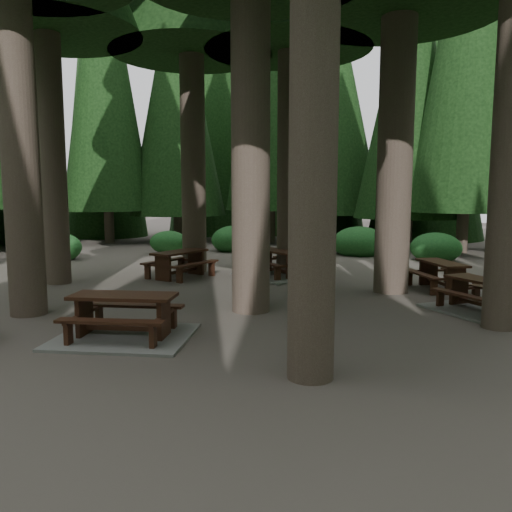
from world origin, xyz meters
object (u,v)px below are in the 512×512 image
Objects in this scene: picnic_table_f at (483,301)px; picnic_table_b at (180,260)px; picnic_table_c at (279,267)px; picnic_table_d at (441,271)px; picnic_table_a at (124,323)px.

picnic_table_b is at bearing -146.35° from picnic_table_f.
picnic_table_c reaches higher than picnic_table_d.
picnic_table_b is 7.67m from picnic_table_d.
picnic_table_c reaches higher than picnic_table_f.
picnic_table_d is at bearing -72.39° from picnic_table_b.
picnic_table_b is 8.69m from picnic_table_f.
picnic_table_c reaches higher than picnic_table_b.
picnic_table_a is 1.11× the size of picnic_table_f.
picnic_table_c is (2.30, 2.06, -0.26)m from picnic_table_b.
picnic_table_c is 6.45m from picnic_table_f.
picnic_table_a is 7.65m from picnic_table_f.
picnic_table_a is 6.62m from picnic_table_b.
picnic_table_a is 8.76m from picnic_table_d.
picnic_table_d is at bearing 27.61° from picnic_table_c.
picnic_table_c is 4.87m from picnic_table_d.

